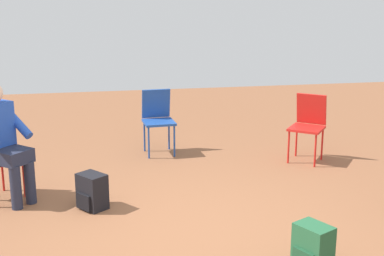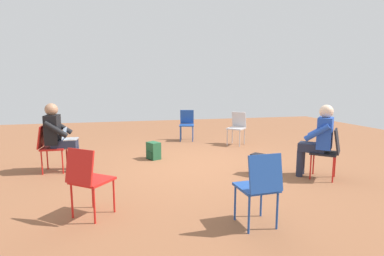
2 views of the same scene
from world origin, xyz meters
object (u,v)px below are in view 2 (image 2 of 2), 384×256
(backpack_by_empty_chair, at_px, (154,152))
(backpack_near_laptop_user, at_px, (259,166))
(chair_southeast, at_px, (88,177))
(chair_east, at_px, (260,184))
(chair_south, at_px, (49,145))
(chair_west, at_px, (187,123))
(chair_northeast, at_px, (329,150))
(chair_northwest, at_px, (237,126))
(person_with_laptop, at_px, (59,134))
(person_in_blue, at_px, (319,137))

(backpack_by_empty_chair, bearing_deg, backpack_near_laptop_user, 47.49)
(chair_southeast, relative_size, chair_east, 1.00)
(chair_south, distance_m, backpack_by_empty_chair, 2.01)
(chair_south, xyz_separation_m, chair_west, (-2.44, 3.07, 0.00))
(chair_southeast, height_order, chair_south, same)
(backpack_near_laptop_user, bearing_deg, chair_east, -26.46)
(chair_northeast, xyz_separation_m, chair_southeast, (0.61, -3.73, 0.00))
(chair_southeast, relative_size, backpack_by_empty_chair, 2.36)
(chair_east, bearing_deg, chair_northeast, 31.23)
(chair_northwest, height_order, person_with_laptop, person_with_laptop)
(chair_west, xyz_separation_m, person_with_laptop, (2.45, -2.90, 0.20))
(chair_south, xyz_separation_m, person_with_laptop, (0.01, 0.17, 0.20))
(chair_south, relative_size, person_in_blue, 0.69)
(chair_west, height_order, person_in_blue, person_in_blue)
(chair_northeast, xyz_separation_m, chair_west, (-3.98, -1.52, 0.00))
(chair_south, bearing_deg, person_in_blue, 74.97)
(chair_northeast, relative_size, backpack_by_empty_chair, 2.36)
(chair_east, relative_size, backpack_by_empty_chair, 2.36)
(person_in_blue, bearing_deg, chair_west, 63.07)
(person_in_blue, bearing_deg, backpack_near_laptop_user, 109.94)
(chair_south, distance_m, chair_east, 3.92)
(chair_west, bearing_deg, chair_south, 53.56)
(chair_south, bearing_deg, backpack_near_laptop_user, 76.40)
(chair_northwest, relative_size, person_with_laptop, 0.69)
(chair_northeast, height_order, chair_south, same)
(chair_northwest, relative_size, chair_south, 1.00)
(chair_south, height_order, backpack_near_laptop_user, chair_south)
(chair_southeast, distance_m, chair_west, 5.09)
(chair_northwest, bearing_deg, person_with_laptop, 64.49)
(chair_west, height_order, backpack_near_laptop_user, chair_west)
(chair_northeast, bearing_deg, chair_northwest, 50.14)
(chair_east, height_order, person_in_blue, person_in_blue)
(chair_northeast, height_order, backpack_near_laptop_user, chair_northeast)
(chair_southeast, xyz_separation_m, chair_west, (-4.59, 2.21, 0.00))
(backpack_near_laptop_user, distance_m, backpack_by_empty_chair, 2.28)
(chair_east, relative_size, person_with_laptop, 0.69)
(backpack_by_empty_chair, bearing_deg, chair_northeast, 52.81)
(chair_southeast, xyz_separation_m, chair_south, (-2.15, -0.86, 0.00))
(chair_northwest, height_order, backpack_by_empty_chair, chair_northwest)
(chair_west, distance_m, backpack_near_laptop_user, 3.54)
(chair_northeast, height_order, chair_southeast, same)
(chair_southeast, height_order, chair_west, same)
(chair_south, bearing_deg, person_with_laptop, 90.00)
(backpack_by_empty_chair, bearing_deg, person_with_laptop, -73.92)
(chair_northwest, bearing_deg, person_in_blue, 138.51)
(chair_northwest, height_order, chair_east, same)
(person_with_laptop, distance_m, backpack_near_laptop_user, 3.62)
(person_with_laptop, bearing_deg, chair_northeast, 73.55)
(chair_northeast, distance_m, chair_west, 4.26)
(chair_northeast, height_order, chair_northwest, same)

